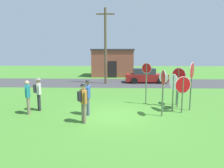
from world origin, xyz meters
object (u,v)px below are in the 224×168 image
Objects in this scene: person_on_left at (88,95)px; parked_car_on_street at (146,76)px; stop_sign_rear_right at (177,83)px; stop_sign_nearest at (163,85)px; person_with_sunhat at (83,100)px; person_in_teal at (28,95)px; stop_sign_low_front at (163,84)px; stop_sign_tallest at (192,77)px; stop_sign_center_cluster at (183,88)px; person_in_blue at (38,92)px; stop_sign_leaning_left at (178,80)px; stop_sign_far_back at (146,77)px; stop_sign_rear_left at (173,86)px; utility_pole at (105,45)px.

parked_car_on_street is at bearing 68.75° from person_on_left.
stop_sign_nearest reaches higher than stop_sign_rear_right.
person_with_sunhat is (-4.40, -12.36, 0.32)m from parked_car_on_street.
person_with_sunhat reaches higher than person_in_teal.
stop_sign_low_front is at bearing -165.79° from stop_sign_rear_right.
stop_sign_tallest reaches higher than person_in_teal.
stop_sign_low_front is at bearing 24.19° from person_on_left.
stop_sign_center_cluster is 1.59m from stop_sign_rear_right.
stop_sign_tallest is 1.60m from stop_sign_low_front.
person_with_sunhat is at bearing -21.68° from person_in_teal.
stop_sign_nearest reaches higher than person_in_blue.
person_on_left is (-4.92, -2.04, -0.33)m from stop_sign_rear_right.
stop_sign_leaning_left is 1.11m from stop_sign_center_cluster.
stop_sign_far_back is 3.86m from person_on_left.
stop_sign_far_back is at bearing -97.70° from parked_car_on_street.
stop_sign_center_cluster is at bearing 27.22° from stop_sign_nearest.
stop_sign_low_front is (-1.25, 0.88, -0.47)m from stop_sign_tallest.
person_in_teal is at bearing -174.15° from stop_sign_rear_left.
stop_sign_center_cluster is 1.08× the size of person_with_sunhat.
person_in_teal is (-7.37, -11.18, 0.26)m from parked_car_on_street.
stop_sign_rear_right is 7.79m from person_in_blue.
stop_sign_leaning_left is 1.80m from stop_sign_far_back.
utility_pole reaches higher than stop_sign_center_cluster.
stop_sign_tallest reaches higher than stop_sign_leaning_left.
stop_sign_far_back is 2.35m from stop_sign_center_cluster.
stop_sign_leaning_left is 2.07m from stop_sign_nearest.
stop_sign_rear_right is 5.90m from person_with_sunhat.
person_with_sunhat is (-0.03, -1.14, 0.03)m from person_on_left.
person_in_teal is at bearing -107.22° from utility_pole.
person_on_left is (-5.32, -0.95, -0.79)m from stop_sign_tallest.
stop_sign_low_front reaches higher than person_in_teal.
stop_sign_leaning_left reaches higher than person_in_teal.
stop_sign_low_front is (-0.76, 0.29, -0.23)m from stop_sign_leaning_left.
stop_sign_rear_right is at bearing 14.17° from person_in_teal.
stop_sign_leaning_left is 1.16× the size of stop_sign_rear_right.
stop_sign_far_back is 1.26× the size of stop_sign_low_front.
stop_sign_rear_right is 0.86× the size of stop_sign_nearest.
person_in_blue is (-7.11, -10.55, 0.32)m from parked_car_on_street.
stop_sign_far_back is 1.31× the size of stop_sign_center_cluster.
stop_sign_leaning_left is at bearing -62.37° from utility_pole.
stop_sign_far_back reaches higher than stop_sign_low_front.
stop_sign_leaning_left is at bearing 53.46° from stop_sign_nearest.
stop_sign_nearest reaches higher than person_in_teal.
stop_sign_rear_right is 2.54m from stop_sign_nearest.
stop_sign_nearest is 3.81m from person_with_sunhat.
utility_pole is 11.22m from person_in_teal.
stop_sign_nearest is 6.42m from person_in_blue.
stop_sign_far_back reaches higher than parked_car_on_street.
stop_sign_tallest is 5.46m from person_on_left.
stop_sign_leaning_left is 1.14× the size of stop_sign_rear_left.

